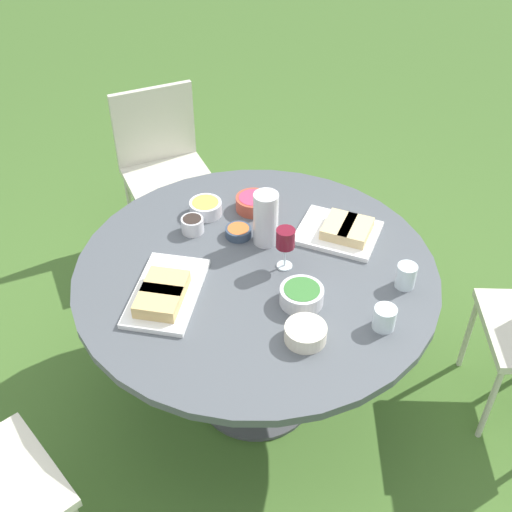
{
  "coord_description": "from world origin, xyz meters",
  "views": [
    {
      "loc": [
        -1.81,
        0.17,
        2.35
      ],
      "look_at": [
        0.0,
        0.0,
        0.81
      ],
      "focal_mm": 45.0,
      "sensor_mm": 36.0,
      "label": 1
    }
  ],
  "objects_px": {
    "chair_far_back": "(163,160)",
    "water_pitcher": "(266,218)",
    "wine_glass": "(286,240)",
    "dining_table": "(256,288)"
  },
  "relations": [
    {
      "from": "dining_table",
      "to": "wine_glass",
      "type": "relative_size",
      "value": 7.93
    },
    {
      "from": "dining_table",
      "to": "chair_far_back",
      "type": "bearing_deg",
      "value": 18.3
    },
    {
      "from": "water_pitcher",
      "to": "chair_far_back",
      "type": "bearing_deg",
      "value": 23.44
    },
    {
      "from": "water_pitcher",
      "to": "wine_glass",
      "type": "relative_size",
      "value": 1.29
    },
    {
      "from": "water_pitcher",
      "to": "wine_glass",
      "type": "height_order",
      "value": "water_pitcher"
    },
    {
      "from": "wine_glass",
      "to": "dining_table",
      "type": "bearing_deg",
      "value": 89.36
    },
    {
      "from": "water_pitcher",
      "to": "wine_glass",
      "type": "bearing_deg",
      "value": -160.65
    },
    {
      "from": "chair_far_back",
      "to": "wine_glass",
      "type": "bearing_deg",
      "value": -157.1
    },
    {
      "from": "chair_far_back",
      "to": "water_pitcher",
      "type": "xyz_separation_m",
      "value": [
        -1.02,
        -0.44,
        0.34
      ]
    },
    {
      "from": "dining_table",
      "to": "wine_glass",
      "type": "distance_m",
      "value": 0.25
    }
  ]
}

